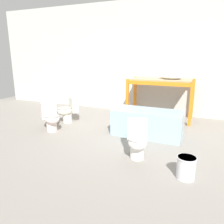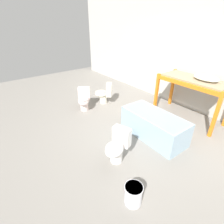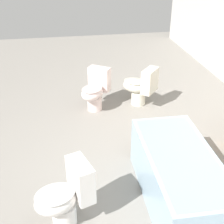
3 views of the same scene
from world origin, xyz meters
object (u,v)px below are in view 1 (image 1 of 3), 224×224
(toilet_far, at_px, (137,140))
(toilet_extra, at_px, (68,110))
(sink_basin, at_px, (171,77))
(bathtub_main, at_px, (148,121))
(toilet_near, at_px, (51,117))
(bucket_white, at_px, (186,167))

(toilet_far, xyz_separation_m, toilet_extra, (-2.21, 1.27, 0.00))
(sink_basin, bearing_deg, bathtub_main, -99.32)
(toilet_near, bearing_deg, toilet_extra, 36.76)
(bathtub_main, bearing_deg, toilet_far, -83.70)
(sink_basin, distance_m, toilet_extra, 2.79)
(bathtub_main, bearing_deg, sink_basin, 81.99)
(toilet_far, relative_size, bucket_white, 1.97)
(sink_basin, relative_size, toilet_far, 0.93)
(toilet_extra, distance_m, bucket_white, 3.44)
(sink_basin, bearing_deg, toilet_extra, -151.71)
(toilet_far, bearing_deg, bathtub_main, 76.46)
(bathtub_main, bearing_deg, toilet_near, -163.47)
(bathtub_main, bearing_deg, toilet_extra, 177.21)
(toilet_near, xyz_separation_m, bucket_white, (3.00, -0.91, -0.15))
(toilet_extra, bearing_deg, bathtub_main, 36.52)
(toilet_near, xyz_separation_m, toilet_extra, (-0.02, 0.72, 0.00))
(sink_basin, xyz_separation_m, toilet_near, (-2.32, -1.98, -0.83))
(sink_basin, height_order, bathtub_main, sink_basin)
(toilet_near, distance_m, toilet_extra, 0.72)
(sink_basin, height_order, bucket_white, sink_basin)
(toilet_near, distance_m, bucket_white, 3.14)
(sink_basin, bearing_deg, toilet_near, -139.50)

